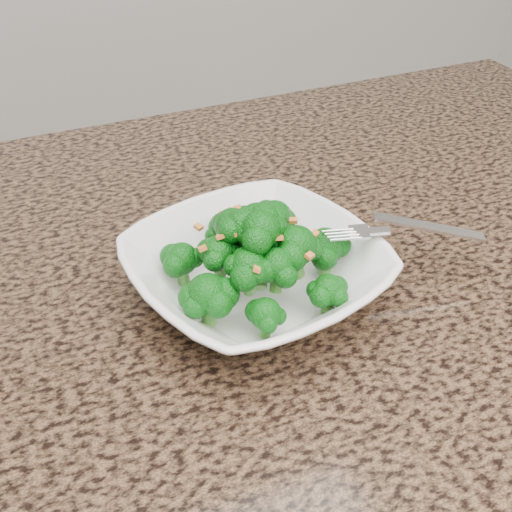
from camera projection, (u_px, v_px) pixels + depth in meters
name	position (u px, v px, depth m)	size (l,w,h in m)	color
granite_counter	(132.00, 390.00, 0.56)	(1.64, 1.04, 0.03)	brown
bowl	(256.00, 273.00, 0.62)	(0.24, 0.24, 0.06)	white
broccoli_pile	(256.00, 219.00, 0.59)	(0.21, 0.21, 0.07)	#0B610E
garlic_topping	(256.00, 183.00, 0.56)	(0.13, 0.13, 0.01)	orange
fork	(381.00, 230.00, 0.62)	(0.19, 0.03, 0.01)	silver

